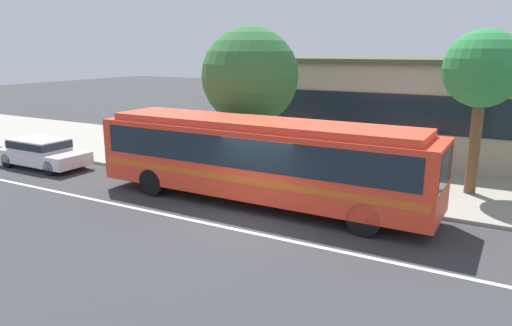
{
  "coord_description": "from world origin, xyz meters",
  "views": [
    {
      "loc": [
        6.94,
        -12.05,
        5.21
      ],
      "look_at": [
        -0.95,
        2.13,
        1.3
      ],
      "focal_mm": 33.34,
      "sensor_mm": 36.0,
      "label": 1
    }
  ],
  "objects_px": {
    "sedan_behind_bus": "(42,152)",
    "street_tree_mid_block": "(483,71)",
    "pedestrian_waiting_near_sign": "(205,142)",
    "bus_stop_sign": "(388,156)",
    "transit_bus": "(259,156)",
    "street_tree_near_stop": "(250,76)"
  },
  "relations": [
    {
      "from": "transit_bus",
      "to": "street_tree_mid_block",
      "type": "height_order",
      "value": "street_tree_mid_block"
    },
    {
      "from": "bus_stop_sign",
      "to": "street_tree_mid_block",
      "type": "distance_m",
      "value": 4.43
    },
    {
      "from": "bus_stop_sign",
      "to": "sedan_behind_bus",
      "type": "bearing_deg",
      "value": -171.53
    },
    {
      "from": "transit_bus",
      "to": "bus_stop_sign",
      "type": "distance_m",
      "value": 4.35
    },
    {
      "from": "pedestrian_waiting_near_sign",
      "to": "street_tree_near_stop",
      "type": "xyz_separation_m",
      "value": [
        2.25,
        0.17,
        2.94
      ]
    },
    {
      "from": "sedan_behind_bus",
      "to": "bus_stop_sign",
      "type": "relative_size",
      "value": 1.76
    },
    {
      "from": "sedan_behind_bus",
      "to": "street_tree_mid_block",
      "type": "relative_size",
      "value": 0.76
    },
    {
      "from": "transit_bus",
      "to": "street_tree_near_stop",
      "type": "xyz_separation_m",
      "value": [
        -2.38,
        3.57,
        2.4
      ]
    },
    {
      "from": "pedestrian_waiting_near_sign",
      "to": "bus_stop_sign",
      "type": "bearing_deg",
      "value": -9.37
    },
    {
      "from": "pedestrian_waiting_near_sign",
      "to": "bus_stop_sign",
      "type": "xyz_separation_m",
      "value": [
        8.49,
        -1.4,
        0.55
      ]
    },
    {
      "from": "sedan_behind_bus",
      "to": "street_tree_mid_block",
      "type": "bearing_deg",
      "value": 15.2
    },
    {
      "from": "transit_bus",
      "to": "sedan_behind_bus",
      "type": "relative_size",
      "value": 2.74
    },
    {
      "from": "pedestrian_waiting_near_sign",
      "to": "street_tree_mid_block",
      "type": "distance_m",
      "value": 11.44
    },
    {
      "from": "street_tree_near_stop",
      "to": "street_tree_mid_block",
      "type": "height_order",
      "value": "street_tree_near_stop"
    },
    {
      "from": "transit_bus",
      "to": "bus_stop_sign",
      "type": "bearing_deg",
      "value": 27.33
    },
    {
      "from": "sedan_behind_bus",
      "to": "bus_stop_sign",
      "type": "distance_m",
      "value": 15.05
    },
    {
      "from": "transit_bus",
      "to": "pedestrian_waiting_near_sign",
      "type": "height_order",
      "value": "transit_bus"
    },
    {
      "from": "pedestrian_waiting_near_sign",
      "to": "street_tree_near_stop",
      "type": "distance_m",
      "value": 3.71
    },
    {
      "from": "street_tree_near_stop",
      "to": "street_tree_mid_block",
      "type": "bearing_deg",
      "value": 5.99
    },
    {
      "from": "transit_bus",
      "to": "street_tree_near_stop",
      "type": "bearing_deg",
      "value": 123.66
    },
    {
      "from": "pedestrian_waiting_near_sign",
      "to": "bus_stop_sign",
      "type": "distance_m",
      "value": 8.63
    },
    {
      "from": "street_tree_near_stop",
      "to": "street_tree_mid_block",
      "type": "distance_m",
      "value": 8.7
    }
  ]
}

